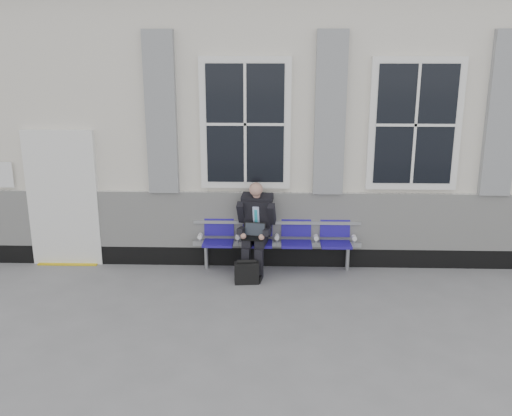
{
  "coord_description": "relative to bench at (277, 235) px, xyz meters",
  "views": [
    {
      "loc": [
        -1.71,
        -7.01,
        3.38
      ],
      "look_at": [
        -1.97,
        0.9,
        1.11
      ],
      "focal_mm": 40.0,
      "sensor_mm": 36.0,
      "label": 1
    }
  ],
  "objects": [
    {
      "name": "ground",
      "position": [
        1.66,
        -1.32,
        -0.55
      ],
      "size": [
        70.0,
        70.0,
        0.0
      ],
      "primitive_type": "plane",
      "color": "slate",
      "rests_on": "ground"
    },
    {
      "name": "bench",
      "position": [
        0.0,
        0.0,
        0.0
      ],
      "size": [
        2.6,
        0.47,
        0.91
      ],
      "color": "#9EA0A3",
      "rests_on": "ground"
    },
    {
      "name": "briefcase",
      "position": [
        -0.44,
        -0.58,
        -0.38
      ],
      "size": [
        0.37,
        0.18,
        0.37
      ],
      "color": "black",
      "rests_on": "ground"
    },
    {
      "name": "businessman",
      "position": [
        -0.32,
        -0.13,
        0.22
      ],
      "size": [
        0.6,
        0.81,
        1.42
      ],
      "color": "black",
      "rests_on": "ground"
    },
    {
      "name": "station_building",
      "position": [
        1.65,
        2.15,
        1.67
      ],
      "size": [
        14.4,
        4.4,
        4.49
      ],
      "color": "silver",
      "rests_on": "ground"
    }
  ]
}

